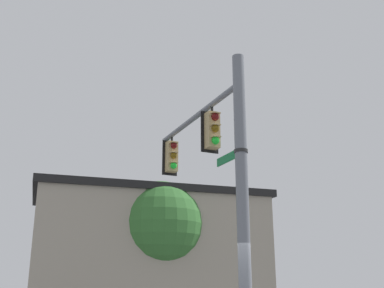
# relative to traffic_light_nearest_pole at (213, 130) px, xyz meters

# --- Properties ---
(signal_pole) EXTENTS (0.30, 0.30, 7.32)m
(signal_pole) POSITION_rel_traffic_light_nearest_pole_xyz_m (0.02, 1.52, -2.08)
(signal_pole) COLOR slate
(signal_pole) RESTS_ON ground
(mast_arm) EXTENTS (0.25, 5.33, 0.16)m
(mast_arm) POSITION_rel_traffic_light_nearest_pole_xyz_m (-0.02, -1.14, 0.78)
(mast_arm) COLOR slate
(traffic_light_nearest_pole) EXTENTS (0.54, 0.49, 1.31)m
(traffic_light_nearest_pole) POSITION_rel_traffic_light_nearest_pole_xyz_m (0.00, 0.00, 0.00)
(traffic_light_nearest_pole) COLOR black
(traffic_light_mid_inner) EXTENTS (0.54, 0.49, 1.31)m
(traffic_light_mid_inner) POSITION_rel_traffic_light_nearest_pole_xyz_m (-0.05, -3.08, 0.00)
(traffic_light_mid_inner) COLOR black
(street_name_sign) EXTENTS (0.34, 1.44, 0.22)m
(street_name_sign) POSITION_rel_traffic_light_nearest_pole_xyz_m (0.02, 1.20, -1.02)
(street_name_sign) COLOR #147238
(storefront_building) EXTENTS (10.43, 7.42, 5.43)m
(storefront_building) POSITION_rel_traffic_light_nearest_pole_xyz_m (-1.17, -8.48, -3.01)
(storefront_building) COLOR #A89E89
(storefront_building) RESTS_ON ground
(tree_by_storefront) EXTENTS (3.54, 3.54, 5.66)m
(tree_by_storefront) POSITION_rel_traffic_light_nearest_pole_xyz_m (-1.07, -6.70, -1.87)
(tree_by_storefront) COLOR #4C3823
(tree_by_storefront) RESTS_ON ground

